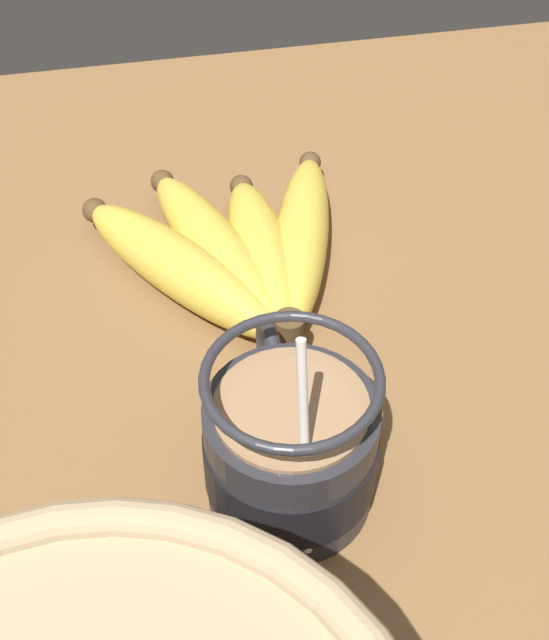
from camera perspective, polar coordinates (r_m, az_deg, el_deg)
The scene contains 3 objects.
table at distance 56.41cm, azimuth 3.00°, elevation -9.14°, with size 98.20×98.20×2.85cm.
coffee_mug at distance 49.98cm, azimuth 1.00°, elevation -8.19°, with size 13.63×9.74×14.97cm.
banana_bunch at distance 64.64cm, azimuth -2.43°, elevation 4.36°, with size 21.29×21.12×4.39cm.
Camera 1 is at (-31.47, 9.19, 47.34)cm, focal length 50.00 mm.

